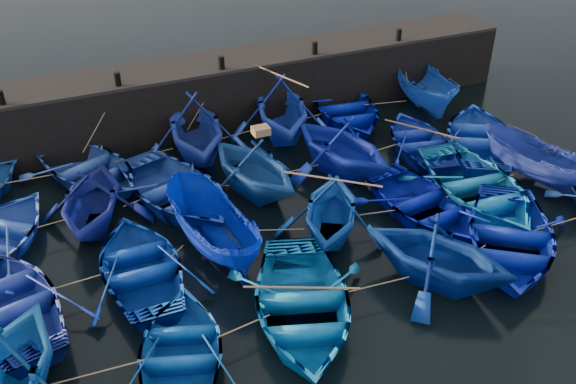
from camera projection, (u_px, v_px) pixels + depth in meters
name	position (u px, v px, depth m)	size (l,w,h in m)	color
ground	(332.00, 266.00, 18.94)	(120.00, 120.00, 0.00)	black
quay_wall	(217.00, 93.00, 26.33)	(26.00, 2.50, 2.50)	black
quay_top	(215.00, 62.00, 25.62)	(26.00, 2.50, 0.12)	black
bollard_0	(1.00, 98.00, 22.06)	(0.24, 0.24, 0.50)	black
bollard_1	(117.00, 79.00, 23.41)	(0.24, 0.24, 0.50)	black
bollard_2	(221.00, 63.00, 24.76)	(0.24, 0.24, 0.50)	black
bollard_3	(315.00, 48.00, 26.11)	(0.24, 0.24, 0.50)	black
bollard_4	(399.00, 35.00, 27.46)	(0.24, 0.24, 0.50)	black
boat_1	(88.00, 168.00, 22.63)	(3.64, 5.09, 1.06)	#28489D
boat_2	(195.00, 127.00, 23.71)	(4.17, 4.84, 2.55)	navy
boat_3	(281.00, 107.00, 25.10)	(4.20, 4.87, 2.56)	blue
boat_4	(345.00, 109.00, 26.67)	(3.75, 5.25, 1.09)	#001090
boat_5	(425.00, 89.00, 27.42)	(1.79, 4.76, 1.84)	#1C4CB6
boat_7	(92.00, 198.00, 19.97)	(3.64, 4.22, 2.22)	navy
boat_8	(175.00, 190.00, 21.37)	(3.90, 5.45, 1.13)	#1E3E93
boat_9	(254.00, 165.00, 21.62)	(3.69, 4.28, 2.26)	#14488C
boat_10	(341.00, 144.00, 22.74)	(3.91, 4.54, 2.39)	#0C1E95
boat_11	(420.00, 140.00, 24.50)	(3.21, 4.49, 0.93)	#1228A0
boat_12	(481.00, 137.00, 24.55)	(3.86, 5.39, 1.12)	blue
boat_13	(8.00, 301.00, 16.87)	(3.72, 5.20, 1.08)	#1E32A0
boat_14	(141.00, 265.00, 18.16)	(3.44, 4.80, 1.00)	navy
boat_15	(211.00, 229.00, 18.97)	(1.73, 4.60, 1.78)	#001B9D
boat_16	(331.00, 209.00, 19.58)	(3.42, 3.96, 2.09)	#0A429A
boat_17	(424.00, 204.00, 20.76)	(3.50, 4.90, 1.02)	#03109F
boat_18	(477.00, 187.00, 21.52)	(4.02, 5.62, 1.17)	blue
boat_19	(536.00, 162.00, 22.42)	(1.58, 4.20, 1.62)	navy
boat_20	(0.00, 377.00, 13.85)	(4.01, 4.65, 2.45)	#0E55A5
boat_21	(182.00, 351.00, 15.50)	(3.14, 4.39, 0.91)	#08469D
boat_22	(301.00, 305.00, 16.71)	(3.87, 5.42, 1.12)	blue
boat_23	(439.00, 252.00, 17.66)	(3.67, 4.26, 2.24)	navy
boat_24	(510.00, 238.00, 19.16)	(3.89, 5.44, 1.13)	#081FAD
wooden_crate	(261.00, 131.00, 21.04)	(0.55, 0.44, 0.26)	olive
mooring_ropes	(256.00, 164.00, 22.20)	(18.33, 11.47, 2.10)	tan
loose_oars	(337.00, 156.00, 21.00)	(10.27, 11.90, 1.69)	#99724C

